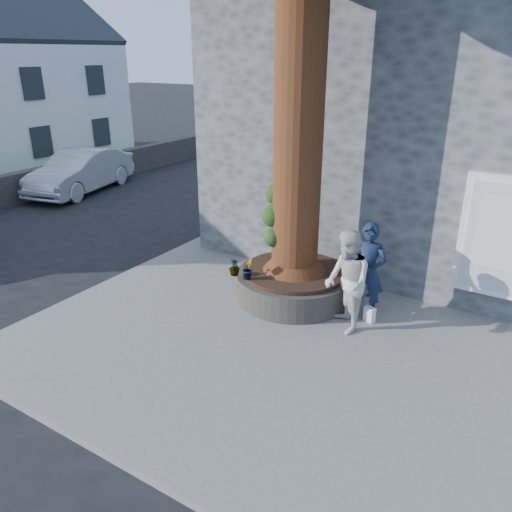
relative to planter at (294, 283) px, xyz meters
The scene contains 14 objects.
ground 2.19m from the planter, 111.80° to the right, with size 120.00×120.00×0.00m, color black.
pavement 1.27m from the planter, 55.01° to the right, with size 9.00×8.00×0.12m, color slate.
yellow_line 4.00m from the planter, 165.44° to the right, with size 0.10×30.00×0.01m, color yellow.
stone_shop 6.12m from the planter, 71.86° to the left, with size 10.30×8.30×6.30m.
planter is the anchor object (origin of this frame).
cottage_far 18.62m from the planter, 160.88° to the left, with size 7.30×7.40×8.75m.
man 1.62m from the planter, ahead, with size 0.66×0.44×1.82m, color #142038.
woman 1.62m from the planter, 25.05° to the right, with size 0.89×0.69×1.83m, color silver.
shopping_bag 1.67m from the planter, ahead, with size 0.20×0.12×0.28m, color white.
car_silver 11.21m from the planter, 161.11° to the left, with size 1.59×4.55×1.50m, color #B3B5BB.
plant_a 1.29m from the planter, 135.00° to the right, with size 0.17×0.12×0.33m, color gray.
plant_b 1.13m from the planter, 122.65° to the right, with size 0.22×0.22×0.41m, color gray.
plant_c 1.30m from the planter, 135.00° to the right, with size 0.20×0.20×0.36m, color gray.
plant_d 1.29m from the planter, 45.00° to the left, with size 0.29×0.26×0.33m, color gray.
Camera 1 is at (4.95, -6.06, 4.70)m, focal length 35.00 mm.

